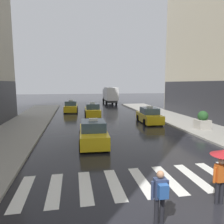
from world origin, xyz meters
The scene contains 9 objects.
crosswalk_markings centered at (0.00, 3.00, 0.00)m, with size 11.30×2.80×0.01m.
taxi_lead centered at (-2.11, 9.01, 0.72)m, with size 2.05×4.60×1.80m.
taxi_second centered at (4.48, 15.76, 0.72)m, with size 2.12×4.63×1.80m.
taxi_third centered at (-1.05, 21.32, 0.72)m, with size 2.01×4.58×1.80m.
taxi_fourth centered at (-3.79, 26.01, 0.72)m, with size 2.07×4.61×1.80m.
box_truck centered at (4.03, 37.24, 1.85)m, with size 2.34×7.56×3.35m.
pedestrian_with_umbrella centered at (1.56, 0.94, 1.52)m, with size 0.96×0.96×1.94m.
pedestrian_with_backpack centered at (-0.97, 0.31, 0.97)m, with size 0.55×0.43×1.65m.
planter_mid_block centered at (7.82, 11.39, 0.87)m, with size 1.10×1.10×1.60m.
Camera 1 is at (-3.38, -5.01, 4.14)m, focal length 33.40 mm.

